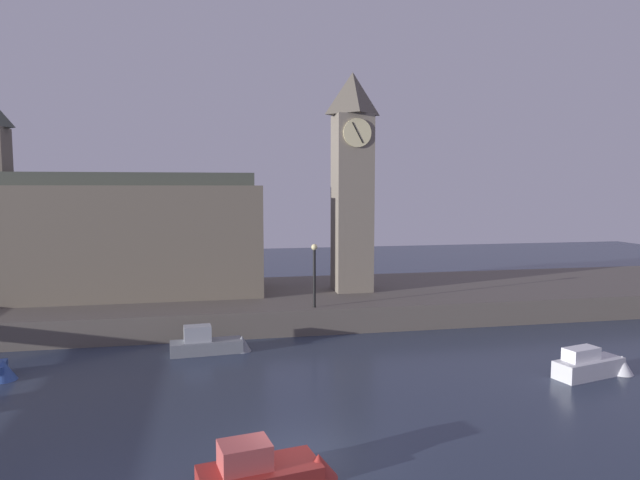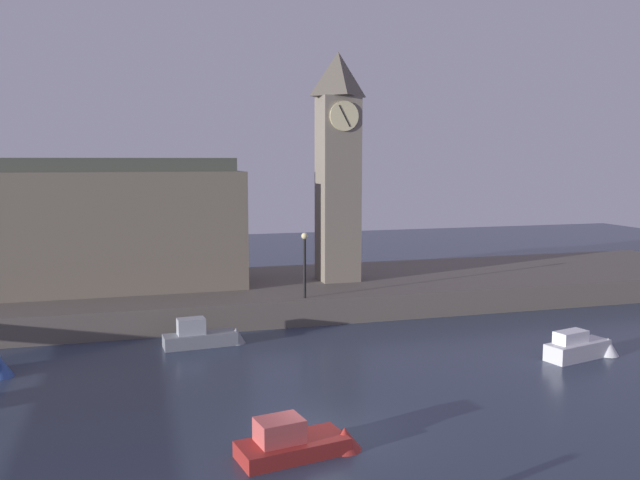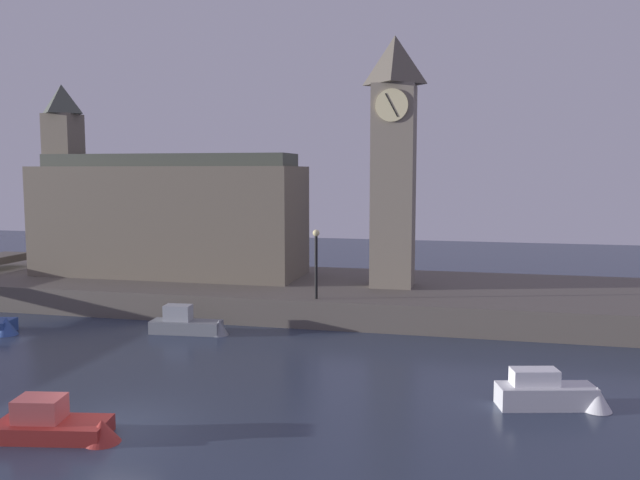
# 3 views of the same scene
# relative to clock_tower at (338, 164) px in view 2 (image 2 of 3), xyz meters

# --- Properties ---
(ground_plane) EXTENTS (120.00, 120.00, 0.00)m
(ground_plane) POSITION_rel_clock_tower_xyz_m (-6.68, -19.54, -8.91)
(ground_plane) COLOR #2D384C
(far_embankment) EXTENTS (70.00, 12.00, 1.50)m
(far_embankment) POSITION_rel_clock_tower_xyz_m (-6.68, 0.46, -8.16)
(far_embankment) COLOR #5B544C
(far_embankment) RESTS_ON ground
(clock_tower) EXTENTS (2.63, 2.66, 14.35)m
(clock_tower) POSITION_rel_clock_tower_xyz_m (0.00, 0.00, 0.00)
(clock_tower) COLOR slate
(clock_tower) RESTS_ON far_embankment
(parliament_hall) EXTENTS (17.29, 5.86, 12.43)m
(parliament_hall) POSITION_rel_clock_tower_xyz_m (-15.14, 1.18, -3.50)
(parliament_hall) COLOR #6B6051
(parliament_hall) RESTS_ON far_embankment
(streetlamp) EXTENTS (0.36, 0.36, 3.67)m
(streetlamp) POSITION_rel_clock_tower_xyz_m (-3.45, -4.82, -5.11)
(streetlamp) COLOR black
(streetlamp) RESTS_ON far_embankment
(boat_ferry_white) EXTENTS (4.04, 1.88, 1.33)m
(boat_ferry_white) POSITION_rel_clock_tower_xyz_m (7.39, -14.58, -8.41)
(boat_ferry_white) COLOR silver
(boat_ferry_white) RESTS_ON ground
(boat_cruiser_grey) EXTENTS (4.19, 1.45, 1.53)m
(boat_cruiser_grey) POSITION_rel_clock_tower_xyz_m (-9.25, -7.69, -8.45)
(boat_cruiser_grey) COLOR gray
(boat_cruiser_grey) RESTS_ON ground
(boat_dinghy_red) EXTENTS (4.31, 2.09, 1.39)m
(boat_dinghy_red) POSITION_rel_clock_tower_xyz_m (-7.59, -20.80, -8.52)
(boat_dinghy_red) COLOR maroon
(boat_dinghy_red) RESTS_ON ground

